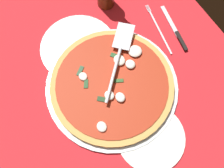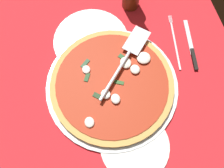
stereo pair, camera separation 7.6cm
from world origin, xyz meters
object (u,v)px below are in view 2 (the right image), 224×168
(dinner_plate_right, at_px, (135,146))
(pizza, at_px, (112,84))
(pizza_server, at_px, (126,58))
(dinner_plate_left, at_px, (91,41))
(place_setting_far, at_px, (183,46))

(dinner_plate_right, relative_size, pizza, 0.52)
(pizza, bearing_deg, pizza_server, 137.30)
(dinner_plate_right, bearing_deg, pizza, -174.78)
(dinner_plate_left, relative_size, pizza_server, 1.11)
(place_setting_far, bearing_deg, dinner_plate_left, 82.02)
(dinner_plate_left, bearing_deg, pizza, 9.70)
(dinner_plate_right, distance_m, place_setting_far, 0.38)
(dinner_plate_right, height_order, place_setting_far, place_setting_far)
(dinner_plate_left, distance_m, pizza_server, 0.15)
(pizza_server, bearing_deg, place_setting_far, -41.26)
(dinner_plate_left, relative_size, place_setting_far, 1.08)
(dinner_plate_right, xyz_separation_m, place_setting_far, (-0.28, 0.25, -0.00))
(pizza_server, relative_size, place_setting_far, 0.97)
(dinner_plate_left, relative_size, dinner_plate_right, 1.27)
(dinner_plate_left, height_order, dinner_plate_right, same)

